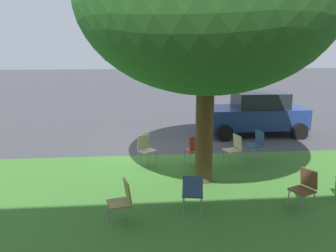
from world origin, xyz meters
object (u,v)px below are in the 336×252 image
object	(u,v)px
chair_1	(193,191)
chair_2	(122,199)
chair_5	(256,143)
chair_7	(146,148)
chair_0	(305,186)
chair_3	(234,147)
chair_4	(194,148)
parked_car	(256,113)

from	to	relation	value
chair_1	chair_2	world-z (taller)	same
chair_5	chair_7	size ratio (longest dim) A/B	1.00
chair_0	chair_3	world-z (taller)	same
chair_7	chair_0	bearing A→B (deg)	136.41
chair_3	chair_5	world-z (taller)	same
chair_2	chair_7	size ratio (longest dim) A/B	1.00
chair_2	chair_7	bearing A→B (deg)	-99.13
chair_3	chair_5	xyz separation A→B (m)	(-0.80, -0.41, 0.00)
chair_0	chair_7	xyz separation A→B (m)	(3.23, -3.07, 0.00)
chair_0	chair_2	distance (m)	3.77
chair_5	chair_2	bearing A→B (deg)	42.42
chair_2	chair_4	bearing A→B (deg)	-121.36
chair_0	parked_car	bearing A→B (deg)	-100.10
chair_5	chair_7	xyz separation A→B (m)	(3.33, 0.19, 0.00)
chair_1	chair_7	world-z (taller)	same
chair_4	chair_5	xyz separation A→B (m)	(-1.96, -0.40, 0.00)
chair_5	chair_1	bearing A→B (deg)	53.22
chair_1	parked_car	size ratio (longest dim) A/B	0.24
chair_3	chair_2	bearing A→B (deg)	45.52
chair_4	chair_5	world-z (taller)	same
chair_1	chair_0	bearing A→B (deg)	-179.08
chair_2	chair_7	world-z (taller)	same
chair_0	chair_4	distance (m)	3.41
chair_2	chair_5	distance (m)	5.24
chair_5	chair_7	distance (m)	3.34
parked_car	chair_7	bearing A→B (deg)	35.92
chair_0	chair_1	xyz separation A→B (m)	(2.37, 0.04, 0.00)
chair_1	chair_4	world-z (taller)	same
chair_5	parked_car	bearing A→B (deg)	-108.77
chair_1	chair_3	distance (m)	3.34
chair_7	chair_2	bearing A→B (deg)	80.87
chair_1	chair_2	bearing A→B (deg)	9.37
chair_0	parked_car	distance (m)	6.32
chair_2	chair_5	bearing A→B (deg)	-137.58
chair_1	chair_7	bearing A→B (deg)	-74.51
chair_2	chair_4	xyz separation A→B (m)	(-1.91, -3.14, 0.00)
chair_0	chair_4	xyz separation A→B (m)	(1.85, -2.87, 0.00)
chair_4	chair_7	distance (m)	1.39
chair_1	parked_car	bearing A→B (deg)	-119.05
chair_0	chair_2	bearing A→B (deg)	4.09
parked_car	chair_3	bearing A→B (deg)	61.75
chair_3	parked_car	size ratio (longest dim) A/B	0.24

